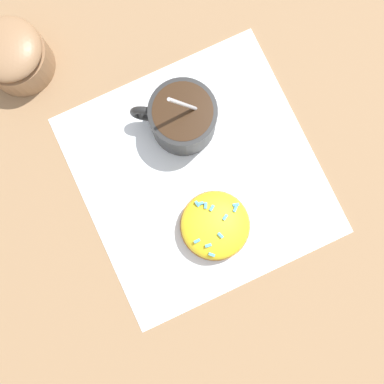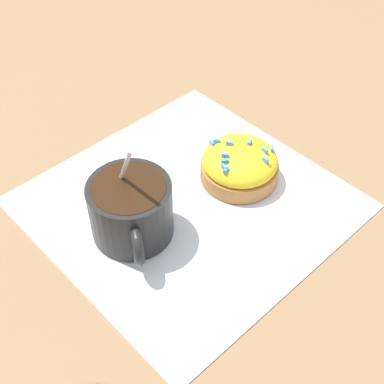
# 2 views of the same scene
# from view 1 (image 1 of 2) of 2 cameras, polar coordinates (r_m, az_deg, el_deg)

# --- Properties ---
(ground_plane) EXTENTS (3.00, 3.00, 0.00)m
(ground_plane) POSITION_cam_1_polar(r_m,az_deg,el_deg) (0.55, 0.85, 2.17)
(ground_plane) COLOR #93704C
(paper_napkin) EXTENTS (0.30, 0.30, 0.00)m
(paper_napkin) POSITION_cam_1_polar(r_m,az_deg,el_deg) (0.55, 0.85, 2.20)
(paper_napkin) COLOR white
(paper_napkin) RESTS_ON ground_plane
(coffee_cup) EXTENTS (0.08, 0.09, 0.11)m
(coffee_cup) POSITION_cam_1_polar(r_m,az_deg,el_deg) (0.53, -1.29, 9.43)
(coffee_cup) COLOR black
(coffee_cup) RESTS_ON paper_napkin
(frosted_pastry) EXTENTS (0.08, 0.08, 0.04)m
(frosted_pastry) POSITION_cam_1_polar(r_m,az_deg,el_deg) (0.53, 2.93, -4.27)
(frosted_pastry) COLOR #B2753D
(frosted_pastry) RESTS_ON paper_napkin
(sugar_bowl) EXTENTS (0.08, 0.08, 0.06)m
(sugar_bowl) POSITION_cam_1_polar(r_m,az_deg,el_deg) (0.60, -21.75, 15.82)
(sugar_bowl) COLOR #99704C
(sugar_bowl) RESTS_ON ground_plane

